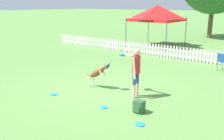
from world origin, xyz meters
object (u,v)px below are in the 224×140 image
Objects in this scene: handler_person at (135,67)px; folding_chair_blue_left at (224,60)px; frisbee_near_handler at (103,107)px; canopy_tent_main at (157,13)px; frisbee_near_dog at (53,94)px; backpack_on_grass at (139,107)px; leaping_dog at (98,72)px; frisbee_midfield at (140,124)px.

folding_chair_blue_left is (1.41, 5.37, -0.54)m from handler_person.
canopy_tent_main reaches higher than frisbee_near_handler.
handler_person is at bearing 92.05° from folding_chair_blue_left.
backpack_on_grass is (3.10, 0.58, 0.17)m from frisbee_near_dog.
backpack_on_grass is 0.11× the size of canopy_tent_main.
leaping_dog is 0.36× the size of canopy_tent_main.
frisbee_midfield is 0.30× the size of folding_chair_blue_left.
handler_person is 6.64× the size of frisbee_near_handler.
frisbee_near_dog and frisbee_midfield have the same top height.
frisbee_near_dog is 0.68× the size of backpack_on_grass.
frisbee_near_handler is 0.30× the size of folding_chair_blue_left.
frisbee_midfield is 7.03m from folding_chair_blue_left.
backpack_on_grass is at bearing -143.88° from handler_person.
handler_person is 1.72m from frisbee_near_handler.
frisbee_midfield is 0.79m from backpack_on_grass.
handler_person reaches higher than frisbee_near_dog.
frisbee_near_handler is 0.68× the size of backpack_on_grass.
handler_person is 2.97m from frisbee_near_dog.
folding_chair_blue_left is (3.70, 6.96, 0.49)m from frisbee_near_dog.
backpack_on_grass is at bearing 19.49° from frisbee_near_handler.
frisbee_near_dog is at bearing -169.31° from backpack_on_grass.
frisbee_near_dog is at bearing -173.90° from frisbee_near_handler.
frisbee_near_handler is 1.00× the size of frisbee_midfield.
folding_chair_blue_left is (2.95, 5.46, -0.12)m from leaping_dog.
frisbee_near_dog is (-2.29, -1.58, -1.03)m from handler_person.
leaping_dog is at bearing 78.41° from folding_chair_blue_left.
frisbee_midfield is at bearing -145.72° from handler_person.
folding_chair_blue_left is at bearing 148.75° from leaping_dog.
canopy_tent_main is at bearing -166.19° from leaping_dog.
frisbee_near_dog is 0.08× the size of canopy_tent_main.
canopy_tent_main is (-4.27, 11.11, 2.40)m from frisbee_near_handler.
frisbee_midfield is (3.53, -0.05, 0.00)m from frisbee_near_dog.
frisbee_near_handler is at bearing 6.10° from frisbee_near_dog.
frisbee_near_handler is at bearing -160.51° from backpack_on_grass.
canopy_tent_main is (-2.95, 9.84, 1.79)m from leaping_dog.
leaping_dog is 1.93m from frisbee_near_handler.
leaping_dog reaches higher than frisbee_near_dog.
leaping_dog is at bearing 90.44° from handler_person.
leaping_dog is 6.21m from folding_chair_blue_left.
frisbee_midfield is at bearing 57.99° from leaping_dog.
folding_chair_blue_left is at bearing 76.42° from frisbee_near_handler.
frisbee_near_handler is at bearing 169.36° from frisbee_midfield.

